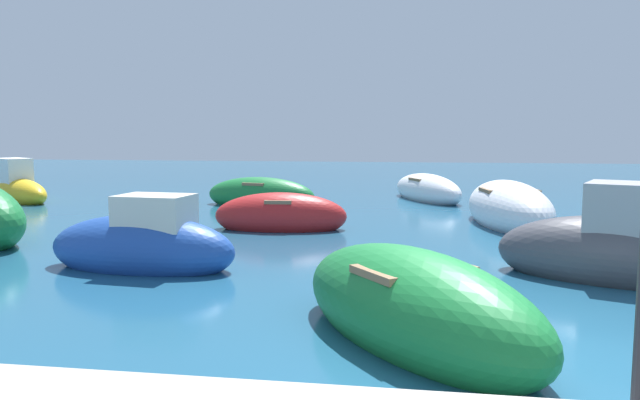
# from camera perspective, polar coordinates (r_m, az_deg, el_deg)

# --- Properties ---
(ground) EXTENTS (80.00, 80.00, 0.00)m
(ground) POSITION_cam_1_polar(r_m,az_deg,el_deg) (6.44, 18.72, -13.97)
(ground) COLOR #1E5170
(moored_boat_0) EXTENTS (3.72, 2.06, 1.11)m
(moored_boat_0) POSITION_cam_1_polar(r_m,az_deg,el_deg) (18.54, -5.54, 0.43)
(moored_boat_0) COLOR #197233
(moored_boat_0) RESTS_ON ground
(moored_boat_1) EXTENTS (3.29, 1.54, 1.46)m
(moored_boat_1) POSITION_cam_1_polar(r_m,az_deg,el_deg) (10.35, -16.08, -4.09)
(moored_boat_1) COLOR #1E479E
(moored_boat_1) RESTS_ON ground
(moored_boat_3) EXTENTS (3.64, 2.59, 1.74)m
(moored_boat_3) POSITION_cam_1_polar(r_m,az_deg,el_deg) (10.18, 25.66, -4.24)
(moored_boat_3) COLOR #3F3F47
(moored_boat_3) RESTS_ON ground
(moored_boat_4) EXTENTS (2.22, 4.52, 1.37)m
(moored_boat_4) POSITION_cam_1_polar(r_m,az_deg,el_deg) (15.23, 17.07, -0.83)
(moored_boat_4) COLOR white
(moored_boat_4) RESTS_ON ground
(moored_boat_5) EXTENTS (2.81, 4.16, 1.10)m
(moored_boat_5) POSITION_cam_1_polar(r_m,az_deg,el_deg) (20.37, 9.90, 0.88)
(moored_boat_5) COLOR white
(moored_boat_5) RESTS_ON ground
(moored_boat_7) EXTENTS (3.52, 2.86, 1.59)m
(moored_boat_7) POSITION_cam_1_polar(r_m,az_deg,el_deg) (21.93, -26.26, 0.92)
(moored_boat_7) COLOR gold
(moored_boat_7) RESTS_ON ground
(moored_boat_9) EXTENTS (3.10, 1.44, 1.08)m
(moored_boat_9) POSITION_cam_1_polar(r_m,az_deg,el_deg) (14.02, -3.66, -1.48)
(moored_boat_9) COLOR #B21E1E
(moored_boat_9) RESTS_ON ground
(moored_boat_10) EXTENTS (3.34, 3.78, 1.27)m
(moored_boat_10) POSITION_cam_1_polar(r_m,az_deg,el_deg) (6.63, 8.64, -9.91)
(moored_boat_10) COLOR #197233
(moored_boat_10) RESTS_ON ground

